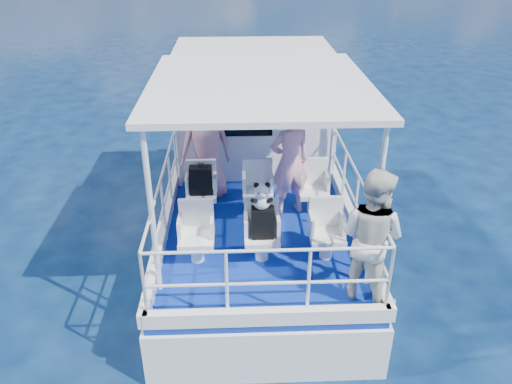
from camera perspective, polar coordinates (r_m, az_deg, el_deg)
The scene contains 20 objects.
ground at distance 8.51m, azimuth 0.26°, elevation -8.17°, with size 2000.00×2000.00×0.00m, color #071938.
hull at distance 9.33m, azimuth -0.02°, elevation -4.53°, with size 3.00×7.00×1.60m, color white.
deck at distance 8.90m, azimuth -0.02°, elevation 0.08°, with size 2.90×6.90×0.10m, color navy.
cabin at distance 9.64m, azimuth -0.34°, elevation 9.79°, with size 2.85×2.00×2.20m, color white.
canopy at distance 6.92m, azimuth 0.39°, elevation 12.22°, with size 3.00×3.20×0.08m, color white.
canopy_posts at distance 7.27m, azimuth 0.38°, elevation 3.44°, with size 2.77×2.97×2.20m.
railings at distance 7.26m, azimuth 0.48°, elevation -1.94°, with size 2.84×3.59×1.00m, color white, non-canonical shape.
seat_port_fwd at distance 8.10m, azimuth -6.17°, elevation -1.21°, with size 0.48×0.46×0.38m, color white.
seat_center_fwd at distance 8.08m, azimuth 0.21°, elevation -1.09°, with size 0.48×0.46×0.38m, color white.
seat_stbd_fwd at distance 8.17m, azimuth 6.53°, elevation -0.96°, with size 0.48×0.46×0.38m, color white.
seat_port_aft at distance 7.00m, azimuth -6.74°, elevation -6.44°, with size 0.48×0.46×0.38m, color white.
seat_center_aft at distance 6.98m, azimuth 0.68°, elevation -6.31°, with size 0.48×0.46×0.38m, color white.
seat_stbd_aft at distance 7.08m, azimuth 8.02°, elevation -6.08°, with size 0.48×0.46×0.38m, color white.
passenger_port_fwd at distance 8.30m, azimuth -5.74°, elevation 4.94°, with size 0.66×0.47×1.77m, color #C68090.
passenger_stbd_fwd at distance 7.81m, azimuth 3.89°, elevation 3.45°, with size 0.64×0.42×1.77m, color pink.
passenger_stbd_aft at distance 6.11m, azimuth 12.97°, elevation -4.95°, with size 0.85×0.67×1.76m, color silver.
backpack_port at distance 7.88m, azimuth -6.31°, elevation 1.35°, with size 0.35×0.20×0.46m, color black.
backpack_center at distance 6.73m, azimuth 0.78°, elevation -3.52°, with size 0.30×0.17×0.45m, color black.
compact_camera at distance 7.75m, azimuth -6.32°, elevation 3.01°, with size 0.10×0.06×0.06m, color black.
panda at distance 6.52m, azimuth 0.66°, elevation -0.43°, with size 0.25×0.20×0.38m, color white, non-canonical shape.
Camera 1 is at (-0.32, -6.85, 5.04)m, focal length 35.00 mm.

